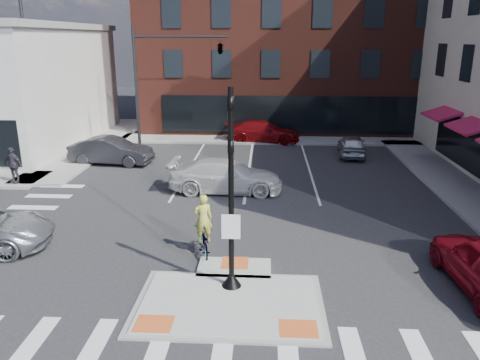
# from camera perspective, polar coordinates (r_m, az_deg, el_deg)

# --- Properties ---
(ground) EXTENTS (120.00, 120.00, 0.00)m
(ground) POSITION_cam_1_polar(r_m,az_deg,el_deg) (14.32, -1.15, -13.94)
(ground) COLOR #28282B
(ground) RESTS_ON ground
(refuge_island) EXTENTS (5.40, 4.65, 0.13)m
(refuge_island) POSITION_cam_1_polar(r_m,az_deg,el_deg) (14.07, -1.24, -14.30)
(refuge_island) COLOR gray
(refuge_island) RESTS_ON ground
(sidewalk_e) EXTENTS (3.00, 24.00, 0.15)m
(sidewalk_e) POSITION_cam_1_polar(r_m,az_deg,el_deg) (25.38, 25.90, -1.46)
(sidewalk_e) COLOR gray
(sidewalk_e) RESTS_ON ground
(sidewalk_n) EXTENTS (26.00, 3.00, 0.15)m
(sidewalk_n) POSITION_cam_1_polar(r_m,az_deg,el_deg) (35.07, 6.55, 4.88)
(sidewalk_n) COLOR gray
(sidewalk_n) RESTS_ON ground
(building_n) EXTENTS (24.40, 18.40, 15.50)m
(building_n) POSITION_cam_1_polar(r_m,az_deg,el_deg) (44.28, 6.20, 17.46)
(building_n) COLOR #57231B
(building_n) RESTS_ON ground
(building_far_left) EXTENTS (10.00, 12.00, 10.00)m
(building_far_left) POSITION_cam_1_polar(r_m,az_deg,el_deg) (64.48, -1.16, 14.88)
(building_far_left) COLOR slate
(building_far_left) RESTS_ON ground
(building_far_right) EXTENTS (12.00, 12.00, 12.00)m
(building_far_right) POSITION_cam_1_polar(r_m,az_deg,el_deg) (66.74, 10.60, 15.53)
(building_far_right) COLOR brown
(building_far_right) RESTS_ON ground
(signal_pole) EXTENTS (0.60, 0.60, 5.98)m
(signal_pole) POSITION_cam_1_polar(r_m,az_deg,el_deg) (13.63, -1.08, -4.55)
(signal_pole) COLOR black
(signal_pole) RESTS_ON refuge_island
(mast_arm_signal) EXTENTS (6.10, 2.24, 8.00)m
(mast_arm_signal) POSITION_cam_1_polar(r_m,az_deg,el_deg) (30.59, -5.25, 14.76)
(mast_arm_signal) COLOR black
(mast_arm_signal) RESTS_ON ground
(white_pickup) EXTENTS (5.61, 2.33, 1.62)m
(white_pickup) POSITION_cam_1_polar(r_m,az_deg,el_deg) (23.12, -1.76, 0.52)
(white_pickup) COLOR silver
(white_pickup) RESTS_ON ground
(bg_car_dark) EXTENTS (5.09, 2.22, 1.63)m
(bg_car_dark) POSITION_cam_1_polar(r_m,az_deg,el_deg) (29.29, -15.43, 3.45)
(bg_car_dark) COLOR #25252A
(bg_car_dark) RESTS_ON ground
(bg_car_silver) EXTENTS (2.02, 4.20, 1.38)m
(bg_car_silver) POSITION_cam_1_polar(r_m,az_deg,el_deg) (31.12, 13.45, 4.14)
(bg_car_silver) COLOR #B9BCC1
(bg_car_silver) RESTS_ON ground
(bg_car_red) EXTENTS (5.51, 2.75, 1.54)m
(bg_car_red) POSITION_cam_1_polar(r_m,az_deg,el_deg) (34.38, 2.84, 5.91)
(bg_car_red) COLOR maroon
(bg_car_red) RESTS_ON ground
(cyclist) EXTENTS (1.02, 1.86, 2.22)m
(cyclist) POSITION_cam_1_polar(r_m,az_deg,el_deg) (16.57, -4.47, -6.58)
(cyclist) COLOR #3F3F44
(cyclist) RESTS_ON ground
(pedestrian_b) EXTENTS (1.18, 0.72, 1.88)m
(pedestrian_b) POSITION_cam_1_polar(r_m,az_deg,el_deg) (26.68, -25.95, 1.65)
(pedestrian_b) COLOR #2E2B35
(pedestrian_b) RESTS_ON sidewalk_nw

